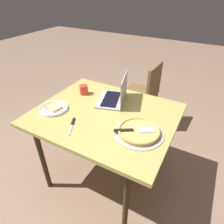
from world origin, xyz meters
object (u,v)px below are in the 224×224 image
Objects in this scene: chair_near at (145,91)px; dining_table at (105,119)px; pizza_tray at (139,131)px; drink_cup at (84,90)px; pizza_plate at (54,108)px; table_knife at (72,125)px; laptop at (115,96)px.

dining_table is at bearing -89.33° from chair_near.
pizza_tray is 0.77m from drink_cup.
drink_cup is 0.98m from chair_near.
pizza_plate is 0.30m from table_knife.
dining_table is 13.02× the size of drink_cup.
dining_table is at bearing 62.67° from table_knife.
table_knife is at bearing -161.98° from pizza_tray.
drink_cup reaches higher than dining_table.
laptop is 0.51m from table_knife.
dining_table is 3.14× the size of pizza_tray.
pizza_plate is 1.23× the size of table_knife.
chair_near is (0.00, 0.84, -0.33)m from laptop.
laptop is 1.94× the size of table_knife.
dining_table is at bearing 21.68° from pizza_plate.
dining_table is 3.01× the size of laptop.
dining_table is 0.46m from pizza_plate.
pizza_plate is at bearing -158.32° from dining_table.
laptop is at bearing 4.06° from drink_cup.
pizza_plate is at bearing -108.43° from chair_near.
pizza_tray is 1.26m from chair_near.
chair_near is (-0.37, 1.17, -0.30)m from pizza_tray.
drink_cup is (0.07, 0.36, 0.03)m from pizza_plate.
pizza_tray is (0.78, 0.06, 0.01)m from pizza_plate.
drink_cup is at bearing 156.93° from pizza_tray.
drink_cup reaches higher than pizza_plate.
table_knife is 2.23× the size of drink_cup.
pizza_tray reaches higher than table_knife.
table_knife is 1.36m from chair_near.
laptop is 1.04× the size of pizza_tray.
laptop is 0.45× the size of chair_near.
table_knife is (-0.13, -0.49, -0.05)m from laptop.
laptop is at bearing 138.47° from pizza_tray.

